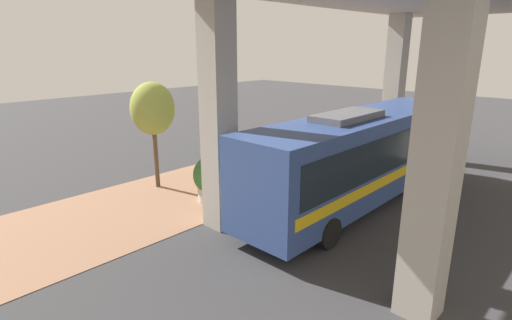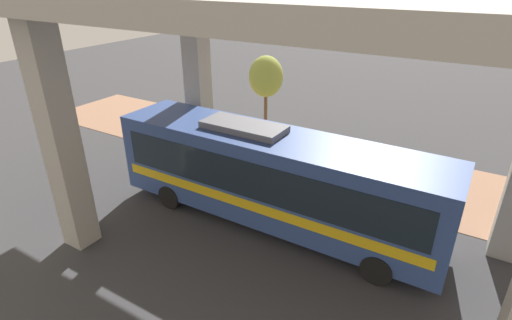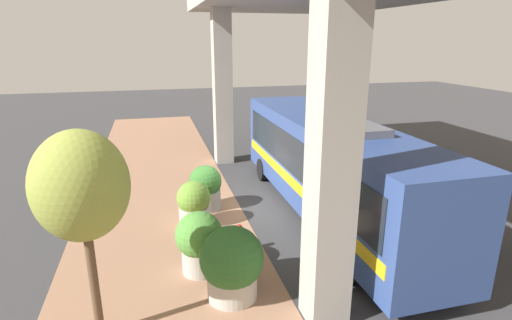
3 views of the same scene
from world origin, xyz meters
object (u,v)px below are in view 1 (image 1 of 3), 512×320
at_px(fire_hydrant, 260,181).
at_px(planter_extra, 213,179).
at_px(street_tree_near, 153,109).
at_px(planter_middle, 227,168).
at_px(bus, 362,153).
at_px(planter_front, 301,154).
at_px(planter_back, 274,158).

relative_size(fire_hydrant, planter_extra, 0.49).
distance_m(fire_hydrant, planter_extra, 2.26).
xyz_separation_m(planter_extra, street_tree_near, (-3.09, -0.62, 2.56)).
bearing_deg(planter_middle, bus, 27.49).
distance_m(bus, planter_front, 4.71).
bearing_deg(planter_extra, planter_front, 88.76).
xyz_separation_m(planter_front, planter_back, (-0.59, -1.35, -0.05)).
relative_size(planter_front, planter_extra, 0.91).
bearing_deg(planter_back, street_tree_near, -118.02).
bearing_deg(planter_middle, planter_back, 86.84).
bearing_deg(bus, planter_back, 175.88).
height_order(planter_middle, planter_back, planter_middle).
distance_m(bus, planter_back, 5.00).
relative_size(bus, planter_extra, 6.51).
distance_m(bus, planter_middle, 5.74).
bearing_deg(planter_back, fire_hydrant, -62.89).
height_order(planter_back, street_tree_near, street_tree_near).
relative_size(planter_front, planter_back, 1.06).
relative_size(fire_hydrant, street_tree_near, 0.20).
relative_size(bus, planter_middle, 6.93).
relative_size(bus, street_tree_near, 2.67).
distance_m(planter_front, planter_extra, 5.66).
bearing_deg(planter_front, street_tree_near, -117.13).
height_order(planter_middle, street_tree_near, street_tree_near).
height_order(planter_front, planter_middle, planter_middle).
bearing_deg(planter_middle, planter_extra, -65.01).
bearing_deg(planter_front, planter_middle, -100.00).
height_order(fire_hydrant, street_tree_near, street_tree_near).
height_order(bus, planter_back, bus).
bearing_deg(planter_front, planter_back, -113.77).
xyz_separation_m(planter_front, street_tree_near, (-3.22, -6.28, 2.64)).
bearing_deg(bus, fire_hydrant, -153.40).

